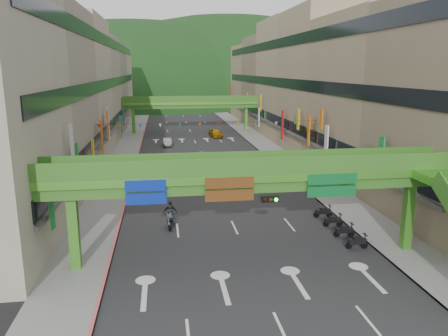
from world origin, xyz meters
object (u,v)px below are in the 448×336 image
at_px(overpass_near, 267,186).
at_px(car_yellow, 216,133).
at_px(scooter_rider_mid, 243,178).
at_px(scooter_rider_near, 170,218).
at_px(pedestrian_red, 406,228).
at_px(car_silver, 167,142).

relative_size(overpass_near, car_yellow, 6.19).
xyz_separation_m(overpass_near, scooter_rider_mid, (1.88, 18.07, -4.13)).
distance_m(overpass_near, car_yellow, 53.55).
bearing_deg(scooter_rider_near, overpass_near, -50.00).
distance_m(scooter_rider_near, pedestrian_red, 17.80).
xyz_separation_m(scooter_rider_mid, car_yellow, (1.32, 35.20, -0.30)).
relative_size(overpass_near, car_silver, 7.26).
bearing_deg(overpass_near, pedestrian_red, 13.08).
distance_m(scooter_rider_mid, car_yellow, 35.22).
relative_size(scooter_rider_near, pedestrian_red, 1.14).
height_order(scooter_rider_near, car_silver, scooter_rider_near).
relative_size(car_silver, car_yellow, 0.85).
bearing_deg(car_yellow, scooter_rider_near, -110.81).
distance_m(scooter_rider_near, scooter_rider_mid, 13.48).
bearing_deg(scooter_rider_near, car_silver, 89.65).
bearing_deg(scooter_rider_near, pedestrian_red, -14.58).
distance_m(overpass_near, scooter_rider_near, 10.22).
height_order(scooter_rider_mid, car_yellow, scooter_rider_mid).
height_order(scooter_rider_mid, pedestrian_red, scooter_rider_mid).
relative_size(scooter_rider_near, scooter_rider_mid, 0.95).
relative_size(car_yellow, pedestrian_red, 2.63).
xyz_separation_m(overpass_near, pedestrian_red, (11.27, 2.62, -4.35)).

